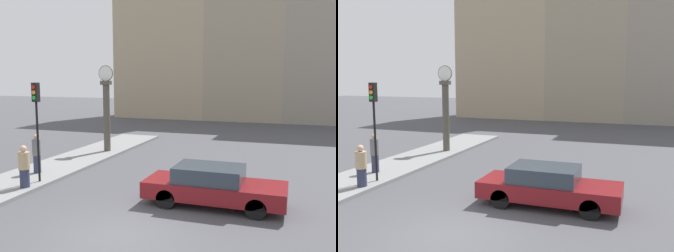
% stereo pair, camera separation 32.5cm
% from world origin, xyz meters
% --- Properties ---
extents(ground_plane, '(120.00, 120.00, 0.00)m').
position_xyz_m(ground_plane, '(0.00, 0.00, 0.00)').
color(ground_plane, '#47474C').
extents(sidewalk_corner, '(2.86, 18.00, 0.14)m').
position_xyz_m(sidewalk_corner, '(-6.14, 7.00, 0.07)').
color(sidewalk_corner, gray).
rests_on(sidewalk_corner, ground_plane).
extents(building_row, '(27.98, 5.00, 17.32)m').
position_xyz_m(building_row, '(0.14, 29.67, 8.14)').
color(building_row, tan).
rests_on(building_row, ground_plane).
extents(sedan_car, '(4.73, 1.80, 1.37)m').
position_xyz_m(sedan_car, '(2.02, 3.28, 0.70)').
color(sedan_car, maroon).
rests_on(sedan_car, ground_plane).
extents(traffic_light_near, '(0.26, 0.24, 3.99)m').
position_xyz_m(traffic_light_near, '(-5.18, 3.43, 2.99)').
color(traffic_light_near, black).
rests_on(traffic_light_near, sidewalk_corner).
extents(street_clock, '(0.88, 0.49, 4.85)m').
position_xyz_m(street_clock, '(-5.61, 9.99, 2.45)').
color(street_clock, '#4C473D').
rests_on(street_clock, sidewalk_corner).
extents(pedestrian_grey_jacket, '(0.37, 0.37, 1.72)m').
position_xyz_m(pedestrian_grey_jacket, '(-6.16, 4.54, 0.99)').
color(pedestrian_grey_jacket, '#2D334C').
rests_on(pedestrian_grey_jacket, sidewalk_corner).
extents(pedestrian_tan_coat, '(0.43, 0.43, 1.63)m').
position_xyz_m(pedestrian_tan_coat, '(-5.19, 2.58, 0.93)').
color(pedestrian_tan_coat, '#2D334C').
rests_on(pedestrian_tan_coat, sidewalk_corner).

